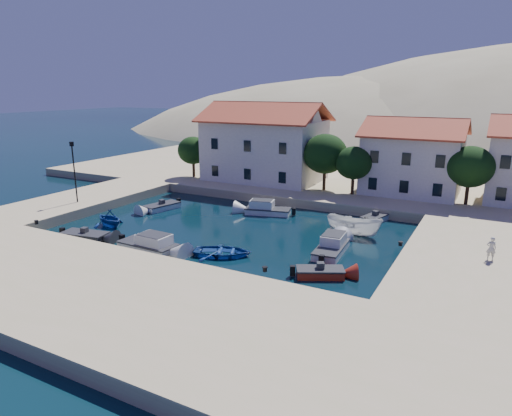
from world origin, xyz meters
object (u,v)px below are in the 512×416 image
at_px(pedestrian, 491,248).
at_px(building_left, 265,141).
at_px(lamppost, 74,166).
at_px(cabin_cruiser_south, 148,244).
at_px(cabin_cruiser_east, 331,247).
at_px(boat_east, 353,235).
at_px(building_mid, 413,155).
at_px(rowboat_south, 223,256).

bearing_deg(pedestrian, building_left, -43.74).
height_order(lamppost, cabin_cruiser_south, lamppost).
bearing_deg(cabin_cruiser_east, building_left, 34.77).
distance_m(building_left, boat_east, 22.16).
bearing_deg(pedestrian, cabin_cruiser_south, 7.78).
height_order(building_left, cabin_cruiser_south, building_left).
bearing_deg(cabin_cruiser_east, cabin_cruiser_south, 110.98).
distance_m(building_mid, pedestrian, 21.22).
bearing_deg(lamppost, building_left, 60.10).
xyz_separation_m(cabin_cruiser_south, rowboat_south, (5.86, 1.75, -0.48)).
bearing_deg(building_mid, cabin_cruiser_east, -96.14).
bearing_deg(cabin_cruiser_south, pedestrian, 19.96).
distance_m(lamppost, pedestrian, 38.37).
distance_m(lamppost, cabin_cruiser_south, 15.92).
bearing_deg(lamppost, cabin_cruiser_east, 1.23).
bearing_deg(building_left, building_mid, 3.18).
height_order(cabin_cruiser_east, boat_east, cabin_cruiser_east).
relative_size(lamppost, pedestrian, 3.72).
distance_m(building_mid, cabin_cruiser_south, 31.00).
height_order(rowboat_south, boat_east, boat_east).
height_order(building_mid, boat_east, building_mid).
height_order(building_left, cabin_cruiser_east, building_left).
xyz_separation_m(building_left, lamppost, (-11.50, -20.00, -1.18)).
relative_size(building_mid, rowboat_south, 2.35).
bearing_deg(rowboat_south, cabin_cruiser_east, -79.70).
xyz_separation_m(lamppost, boat_east, (27.51, 5.88, -4.75)).
bearing_deg(building_left, cabin_cruiser_south, -83.79).
xyz_separation_m(building_left, building_mid, (18.00, 1.00, -0.71)).
distance_m(building_mid, boat_east, 16.12).
bearing_deg(building_mid, pedestrian, -65.43).
xyz_separation_m(lamppost, cabin_cruiser_south, (14.28, -5.58, -4.28)).
height_order(building_mid, cabin_cruiser_south, building_mid).
xyz_separation_m(building_left, cabin_cruiser_east, (15.80, -19.41, -5.46)).
bearing_deg(boat_east, building_mid, -5.38).
xyz_separation_m(lamppost, cabin_cruiser_east, (27.30, 0.59, -4.28)).
bearing_deg(cabin_cruiser_south, building_left, 98.69).
distance_m(building_left, pedestrian, 32.50).
bearing_deg(cabin_cruiser_south, cabin_cruiser_east, 27.84).
xyz_separation_m(lamppost, rowboat_south, (20.15, -3.83, -4.75)).
xyz_separation_m(building_mid, boat_east, (-1.99, -15.12, -5.22)).
height_order(building_mid, cabin_cruiser_east, building_mid).
distance_m(building_left, building_mid, 18.04).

